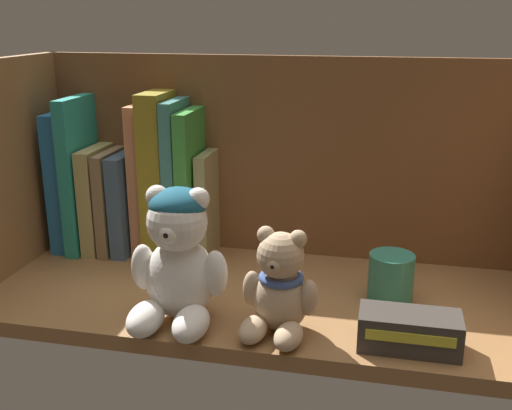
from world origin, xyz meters
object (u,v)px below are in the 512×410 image
(book_6, at_px, (163,173))
(teddy_bear_larger, at_px, (178,259))
(book_7, at_px, (182,177))
(pillar_candle, at_px, (391,277))
(small_product_box, at_px, (409,331))
(teddy_bear_smaller, at_px, (279,289))
(book_3, at_px, (118,198))
(book_4, at_px, (131,200))
(book_8, at_px, (196,182))
(book_1, at_px, (87,171))
(book_5, at_px, (145,178))
(book_2, at_px, (104,196))
(book_0, at_px, (73,178))
(book_9, at_px, (210,203))

(book_6, relative_size, teddy_bear_larger, 1.50)
(book_7, height_order, pillar_candle, book_7)
(teddy_bear_larger, bearing_deg, book_7, 107.58)
(book_6, distance_m, pillar_candle, 0.37)
(book_6, xyz_separation_m, small_product_box, (0.37, -0.22, -0.10))
(book_7, distance_m, pillar_candle, 0.35)
(small_product_box, bearing_deg, book_6, 148.61)
(teddy_bear_larger, bearing_deg, teddy_bear_smaller, -1.83)
(book_3, height_order, teddy_bear_smaller, book_3)
(book_4, xyz_separation_m, book_8, (0.11, 0.00, 0.03))
(book_1, height_order, pillar_candle, book_1)
(book_1, xyz_separation_m, book_5, (0.10, 0.00, -0.00))
(book_1, xyz_separation_m, book_8, (0.18, -0.00, -0.01))
(book_2, height_order, book_4, book_2)
(book_1, bearing_deg, book_7, -0.00)
(teddy_bear_larger, bearing_deg, pillar_candle, 23.83)
(book_3, bearing_deg, book_7, 0.00)
(book_7, bearing_deg, book_6, 180.00)
(book_1, distance_m, book_4, 0.08)
(book_5, height_order, book_6, book_6)
(book_2, relative_size, teddy_bear_smaller, 1.29)
(book_2, xyz_separation_m, book_3, (0.02, -0.00, -0.00))
(book_0, distance_m, teddy_bear_smaller, 0.44)
(book_9, bearing_deg, book_2, 180.00)
(book_0, bearing_deg, book_7, -0.00)
(book_4, xyz_separation_m, teddy_bear_larger, (0.15, -0.22, 0.00))
(teddy_bear_larger, bearing_deg, book_5, 120.78)
(book_1, height_order, book_5, book_1)
(teddy_bear_larger, distance_m, teddy_bear_smaller, 0.13)
(teddy_bear_larger, bearing_deg, book_1, 136.05)
(pillar_candle, height_order, small_product_box, pillar_candle)
(teddy_bear_smaller, bearing_deg, book_9, 123.95)
(book_0, distance_m, book_8, 0.20)
(teddy_bear_smaller, bearing_deg, book_5, 138.85)
(book_1, xyz_separation_m, book_2, (0.02, 0.00, -0.04))
(book_7, distance_m, book_8, 0.02)
(book_4, xyz_separation_m, book_9, (0.13, 0.00, 0.00))
(book_0, distance_m, book_7, 0.18)
(pillar_candle, bearing_deg, book_8, 160.22)
(book_2, xyz_separation_m, book_7, (0.13, -0.00, 0.04))
(book_8, height_order, small_product_box, book_8)
(book_4, bearing_deg, book_8, 0.00)
(book_3, bearing_deg, teddy_bear_larger, -50.83)
(book_2, distance_m, pillar_candle, 0.46)
(book_8, relative_size, book_9, 1.40)
(book_7, bearing_deg, teddy_bear_smaller, -48.95)
(book_1, bearing_deg, book_8, -0.00)
(book_8, bearing_deg, book_4, 180.00)
(book_8, distance_m, teddy_bear_smaller, 0.28)
(book_5, distance_m, small_product_box, 0.47)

